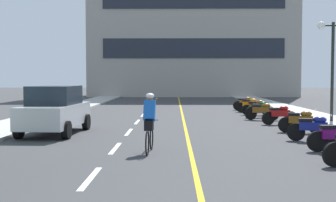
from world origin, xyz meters
TOP-DOWN VIEW (x-y plane):
  - ground_plane at (0.00, 21.00)m, footprint 140.00×140.00m
  - curb_left at (-7.20, 24.00)m, footprint 2.40×72.00m
  - curb_right at (7.20, 24.00)m, footprint 2.40×72.00m
  - lane_dash_1 at (-2.00, 6.00)m, footprint 0.14×2.20m
  - lane_dash_2 at (-2.00, 10.00)m, footprint 0.14×2.20m
  - lane_dash_3 at (-2.00, 14.00)m, footprint 0.14×2.20m
  - lane_dash_4 at (-2.00, 18.00)m, footprint 0.14×2.20m
  - lane_dash_5 at (-2.00, 22.00)m, footprint 0.14×2.20m
  - lane_dash_6 at (-2.00, 26.00)m, footprint 0.14×2.20m
  - lane_dash_7 at (-2.00, 30.00)m, footprint 0.14×2.20m
  - lane_dash_8 at (-2.00, 34.00)m, footprint 0.14×2.20m
  - lane_dash_9 at (-2.00, 38.00)m, footprint 0.14×2.20m
  - lane_dash_10 at (-2.00, 42.00)m, footprint 0.14×2.20m
  - lane_dash_11 at (-2.00, 46.00)m, footprint 0.14×2.20m
  - centre_line_yellow at (0.25, 24.00)m, footprint 0.12×66.00m
  - office_building at (1.87, 48.29)m, footprint 23.33×6.69m
  - street_lamp_mid at (7.08, 17.32)m, footprint 1.46×0.36m
  - parked_car_near at (-4.74, 13.41)m, footprint 2.08×4.28m
  - motorcycle_5 at (4.42, 11.46)m, footprint 1.65×0.75m
  - motorcycle_6 at (4.66, 13.80)m, footprint 1.67×0.68m
  - motorcycle_7 at (4.58, 16.84)m, footprint 1.68×0.64m
  - motorcycle_8 at (4.18, 18.94)m, footprint 1.65×0.77m
  - motorcycle_9 at (4.39, 20.40)m, footprint 1.65×0.75m
  - motorcycle_10 at (4.47, 21.89)m, footprint 1.70×0.60m
  - motorcycle_11 at (4.44, 23.93)m, footprint 1.69×0.60m
  - motorcycle_12 at (4.48, 25.94)m, footprint 1.68×0.67m
  - cyclist_rider at (-0.93, 9.27)m, footprint 0.42×1.77m

SIDE VIEW (x-z plane):
  - ground_plane at x=0.00m, z-range 0.00..0.00m
  - lane_dash_1 at x=-2.00m, z-range 0.00..0.01m
  - lane_dash_2 at x=-2.00m, z-range 0.00..0.01m
  - lane_dash_3 at x=-2.00m, z-range 0.00..0.01m
  - lane_dash_4 at x=-2.00m, z-range 0.00..0.01m
  - lane_dash_5 at x=-2.00m, z-range 0.00..0.01m
  - lane_dash_6 at x=-2.00m, z-range 0.00..0.01m
  - lane_dash_7 at x=-2.00m, z-range 0.00..0.01m
  - lane_dash_8 at x=-2.00m, z-range 0.00..0.01m
  - lane_dash_9 at x=-2.00m, z-range 0.00..0.01m
  - lane_dash_10 at x=-2.00m, z-range 0.00..0.01m
  - lane_dash_11 at x=-2.00m, z-range 0.00..0.01m
  - centre_line_yellow at x=0.25m, z-range 0.00..0.01m
  - curb_left at x=-7.20m, z-range 0.00..0.12m
  - curb_right at x=7.20m, z-range 0.00..0.12m
  - motorcycle_5 at x=4.42m, z-range 0.01..0.93m
  - motorcycle_6 at x=4.66m, z-range 0.01..0.93m
  - motorcycle_7 at x=4.58m, z-range 0.01..0.93m
  - motorcycle_8 at x=4.18m, z-range 0.01..0.93m
  - motorcycle_9 at x=4.39m, z-range 0.01..0.93m
  - motorcycle_10 at x=4.47m, z-range 0.01..0.93m
  - motorcycle_11 at x=4.44m, z-range 0.01..0.93m
  - motorcycle_12 at x=4.48m, z-range 0.01..0.93m
  - cyclist_rider at x=-0.93m, z-range 0.03..1.74m
  - parked_car_near at x=-4.74m, z-range 0.01..1.83m
  - street_lamp_mid at x=7.08m, z-range 1.23..5.82m
  - office_building at x=1.87m, z-range 0.00..17.69m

